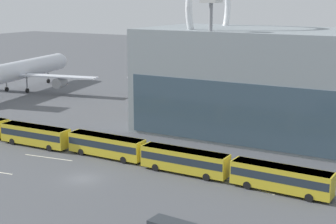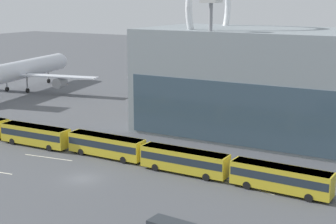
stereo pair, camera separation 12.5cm
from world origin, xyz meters
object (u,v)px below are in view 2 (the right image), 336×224
(shuttle_bus_1, at_px, (35,134))
(shuttle_bus_2, at_px, (106,145))
(airliner_at_gate_far, at_px, (203,81))
(shuttle_bus_3, at_px, (184,160))
(airliner_at_gate_near, at_px, (18,71))
(shuttle_bus_4, at_px, (281,177))
(floodlight_mast, at_px, (210,46))

(shuttle_bus_1, distance_m, shuttle_bus_2, 13.23)
(airliner_at_gate_far, bearing_deg, shuttle_bus_3, -148.20)
(airliner_at_gate_near, distance_m, shuttle_bus_4, 84.68)
(airliner_at_gate_far, bearing_deg, shuttle_bus_4, -134.86)
(floodlight_mast, bearing_deg, shuttle_bus_3, -76.31)
(shuttle_bus_2, bearing_deg, shuttle_bus_1, -175.96)
(shuttle_bus_2, xyz_separation_m, shuttle_bus_3, (13.21, -0.64, 0.00))
(shuttle_bus_2, bearing_deg, shuttle_bus_4, -1.50)
(shuttle_bus_3, relative_size, floodlight_mast, 0.54)
(shuttle_bus_3, relative_size, shuttle_bus_4, 0.99)
(airliner_at_gate_near, relative_size, airliner_at_gate_far, 1.07)
(airliner_at_gate_near, xyz_separation_m, floodlight_mast, (60.47, -17.87, 10.26))
(shuttle_bus_4, bearing_deg, airliner_at_gate_near, 158.33)
(shuttle_bus_4, bearing_deg, shuttle_bus_1, -178.35)
(floodlight_mast, bearing_deg, shuttle_bus_1, -144.96)
(shuttle_bus_2, relative_size, shuttle_bus_3, 1.00)
(shuttle_bus_1, xyz_separation_m, floodlight_mast, (22.59, 15.84, 13.56))
(shuttle_bus_2, bearing_deg, floodlight_mast, 58.76)
(airliner_at_gate_near, relative_size, floodlight_mast, 1.90)
(airliner_at_gate_near, height_order, shuttle_bus_4, airliner_at_gate_near)
(airliner_at_gate_near, height_order, shuttle_bus_2, airliner_at_gate_near)
(shuttle_bus_1, relative_size, shuttle_bus_3, 1.00)
(airliner_at_gate_near, xyz_separation_m, shuttle_bus_4, (77.50, -33.94, -3.30))
(airliner_at_gate_near, relative_size, shuttle_bus_4, 3.49)
(airliner_at_gate_far, xyz_separation_m, shuttle_bus_2, (4.33, -41.12, -3.25))
(airliner_at_gate_far, bearing_deg, shuttle_bus_2, -164.98)
(shuttle_bus_3, bearing_deg, floodlight_mast, 104.06)
(airliner_at_gate_near, distance_m, shuttle_bus_2, 60.88)
(shuttle_bus_3, distance_m, floodlight_mast, 21.10)
(airliner_at_gate_near, relative_size, shuttle_bus_1, 3.50)
(airliner_at_gate_far, bearing_deg, floodlight_mast, -143.23)
(shuttle_bus_1, xyz_separation_m, shuttle_bus_4, (39.62, -0.23, 0.00))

